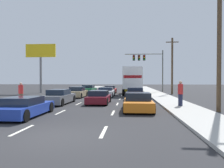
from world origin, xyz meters
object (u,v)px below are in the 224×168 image
car_orange (138,102)px  car_gray (59,97)px  car_blue (24,107)px  pedestrian_mid_block (21,93)px  car_maroon (99,98)px  box_truck (132,80)px  utility_pole_mid (172,65)px  traffic_signal_mast (146,61)px  car_green (88,90)px  roadside_billboard (41,57)px  utility_pole_near (219,30)px  pedestrian_near_corner (180,93)px  car_white (106,92)px  car_tan (77,92)px  car_navy (135,94)px  car_red (110,90)px

car_orange → car_gray: bearing=151.7°
car_blue → pedestrian_mid_block: 6.19m
car_maroon → box_truck: (3.12, 11.75, 1.60)m
utility_pole_mid → pedestrian_mid_block: size_ratio=4.71×
traffic_signal_mast → car_orange: bearing=-95.6°
car_green → traffic_signal_mast: (9.21, 5.36, 4.89)m
roadside_billboard → car_orange: bearing=-51.9°
utility_pole_near → pedestrian_near_corner: size_ratio=5.54×
car_white → roadside_billboard: roadside_billboard is taller
car_tan → utility_pole_near: utility_pole_near is taller
car_green → utility_pole_mid: 13.11m
car_maroon → car_orange: size_ratio=0.96×
utility_pole_mid → pedestrian_mid_block: utility_pole_mid is taller
car_tan → car_navy: car_navy is taller
car_maroon → utility_pole_near: bearing=-26.1°
car_maroon → roadside_billboard: bearing=127.9°
pedestrian_near_corner → car_green: bearing=121.7°
car_gray → car_navy: car_navy is taller
car_gray → pedestrian_mid_block: bearing=-158.9°
car_blue → pedestrian_mid_block: size_ratio=2.57×
car_orange → utility_pole_mid: size_ratio=0.51×
box_truck → pedestrian_near_corner: (3.40, -13.94, -1.05)m
car_maroon → traffic_signal_mast: bearing=74.2°
pedestrian_mid_block → car_navy: bearing=30.7°
utility_pole_near → car_white: bearing=125.2°
traffic_signal_mast → utility_pole_near: utility_pole_near is taller
car_green → car_navy: bearing=-55.5°
car_blue → utility_pole_mid: utility_pole_mid is taller
car_blue → car_navy: size_ratio=0.96×
car_blue → car_orange: car_orange is taller
car_orange → roadside_billboard: bearing=128.1°
car_white → car_navy: (3.54, -4.07, 0.05)m
car_green → box_truck: 7.39m
utility_pole_near → roadside_billboard: (-20.03, 18.98, 0.41)m
car_maroon → utility_pole_near: (8.51, -4.17, 4.81)m
car_tan → pedestrian_near_corner: (10.06, -8.80, 0.50)m
utility_pole_mid → roadside_billboard: (-20.41, 1.70, 1.53)m
car_white → car_maroon: car_maroon is taller
car_blue → traffic_signal_mast: size_ratio=0.61×
pedestrian_near_corner → box_truck: bearing=103.7°
traffic_signal_mast → utility_pole_near: bearing=-82.9°
traffic_signal_mast → utility_pole_near: size_ratio=0.70×
utility_pole_mid → pedestrian_near_corner: 15.79m
car_tan → car_white: 3.67m
box_truck → car_orange: 15.86m
traffic_signal_mast → pedestrian_mid_block: traffic_signal_mast is taller
car_orange → car_red: bearing=100.5°
car_red → roadside_billboard: (-11.22, -0.37, 5.21)m
car_maroon → car_navy: bearing=51.7°
car_white → car_maroon: size_ratio=1.08×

